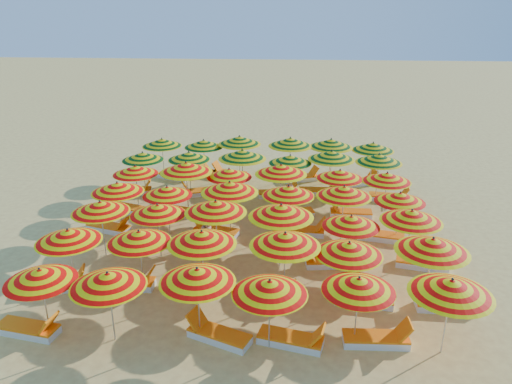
% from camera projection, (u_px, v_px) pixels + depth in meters
% --- Properties ---
extents(ground, '(120.00, 120.00, 0.00)m').
position_uv_depth(ground, '(255.00, 236.00, 19.09)').
color(ground, '#E9CB67').
rests_on(ground, ground).
extents(umbrella_0, '(2.02, 2.02, 1.99)m').
position_uv_depth(umbrella_0, '(40.00, 276.00, 12.95)').
color(umbrella_0, silver).
rests_on(umbrella_0, ground).
extents(umbrella_1, '(2.04, 2.04, 2.08)m').
position_uv_depth(umbrella_1, '(108.00, 280.00, 12.61)').
color(umbrella_1, silver).
rests_on(umbrella_1, ground).
extents(umbrella_2, '(2.14, 2.14, 2.12)m').
position_uv_depth(umbrella_2, '(197.00, 275.00, 12.74)').
color(umbrella_2, silver).
rests_on(umbrella_2, ground).
extents(umbrella_3, '(2.04, 2.04, 2.05)m').
position_uv_depth(umbrella_3, '(270.00, 287.00, 12.32)').
color(umbrella_3, silver).
rests_on(umbrella_3, ground).
extents(umbrella_4, '(2.45, 2.45, 2.00)m').
position_uv_depth(umbrella_4, '(359.00, 284.00, 12.52)').
color(umbrella_4, silver).
rests_on(umbrella_4, ground).
extents(umbrella_5, '(2.38, 2.38, 2.19)m').
position_uv_depth(umbrella_5, '(451.00, 287.00, 12.09)').
color(umbrella_5, silver).
rests_on(umbrella_5, ground).
extents(umbrella_6, '(2.38, 2.38, 2.09)m').
position_uv_depth(umbrella_6, '(68.00, 236.00, 14.92)').
color(umbrella_6, silver).
rests_on(umbrella_6, ground).
extents(umbrella_7, '(2.00, 2.00, 2.06)m').
position_uv_depth(umbrella_7, '(139.00, 237.00, 14.92)').
color(umbrella_7, silver).
rests_on(umbrella_7, ground).
extents(umbrella_8, '(2.63, 2.63, 2.18)m').
position_uv_depth(umbrella_8, '(202.00, 238.00, 14.62)').
color(umbrella_8, silver).
rests_on(umbrella_8, ground).
extents(umbrella_9, '(2.50, 2.50, 2.23)m').
position_uv_depth(umbrella_9, '(285.00, 240.00, 14.42)').
color(umbrella_9, silver).
rests_on(umbrella_9, ground).
extents(umbrella_10, '(2.46, 2.46, 2.08)m').
position_uv_depth(umbrella_10, '(349.00, 249.00, 14.17)').
color(umbrella_10, silver).
rests_on(umbrella_10, ground).
extents(umbrella_11, '(2.79, 2.79, 2.24)m').
position_uv_depth(umbrella_11, '(433.00, 245.00, 14.07)').
color(umbrella_11, silver).
rests_on(umbrella_11, ground).
extents(umbrella_12, '(2.12, 2.12, 2.11)m').
position_uv_depth(umbrella_12, '(100.00, 207.00, 16.96)').
color(umbrella_12, silver).
rests_on(umbrella_12, ground).
extents(umbrella_13, '(2.40, 2.40, 2.03)m').
position_uv_depth(umbrella_13, '(158.00, 210.00, 16.89)').
color(umbrella_13, silver).
rests_on(umbrella_13, ground).
extents(umbrella_14, '(2.52, 2.52, 2.23)m').
position_uv_depth(umbrella_14, '(216.00, 207.00, 16.68)').
color(umbrella_14, silver).
rests_on(umbrella_14, ground).
extents(umbrella_15, '(2.87, 2.87, 2.29)m').
position_uv_depth(umbrella_15, '(281.00, 211.00, 16.23)').
color(umbrella_15, silver).
rests_on(umbrella_15, ground).
extents(umbrella_16, '(2.08, 2.08, 1.99)m').
position_uv_depth(umbrella_16, '(351.00, 221.00, 16.10)').
color(umbrella_16, silver).
rests_on(umbrella_16, ground).
extents(umbrella_17, '(2.60, 2.60, 2.15)m').
position_uv_depth(umbrella_17, '(412.00, 216.00, 16.15)').
color(umbrella_17, silver).
rests_on(umbrella_17, ground).
extents(umbrella_18, '(2.17, 2.17, 2.10)m').
position_uv_depth(umbrella_18, '(117.00, 187.00, 18.72)').
color(umbrella_18, silver).
rests_on(umbrella_18, ground).
extents(umbrella_19, '(2.35, 2.35, 1.98)m').
position_uv_depth(umbrella_19, '(167.00, 191.00, 18.67)').
color(umbrella_19, silver).
rests_on(umbrella_19, ground).
extents(umbrella_20, '(2.79, 2.79, 2.26)m').
position_uv_depth(umbrella_20, '(230.00, 187.00, 18.34)').
color(umbrella_20, silver).
rests_on(umbrella_20, ground).
extents(umbrella_21, '(2.15, 2.15, 2.09)m').
position_uv_depth(umbrella_21, '(288.00, 191.00, 18.40)').
color(umbrella_21, silver).
rests_on(umbrella_21, ground).
extents(umbrella_22, '(2.27, 2.27, 2.16)m').
position_uv_depth(umbrella_22, '(344.00, 192.00, 18.19)').
color(umbrella_22, silver).
rests_on(umbrella_22, ground).
extents(umbrella_23, '(1.86, 1.86, 1.96)m').
position_uv_depth(umbrella_23, '(400.00, 197.00, 18.12)').
color(umbrella_23, silver).
rests_on(umbrella_23, ground).
extents(umbrella_24, '(2.24, 2.24, 2.02)m').
position_uv_depth(umbrella_24, '(135.00, 170.00, 20.87)').
color(umbrella_24, silver).
rests_on(umbrella_24, ground).
extents(umbrella_25, '(2.52, 2.52, 2.29)m').
position_uv_depth(umbrella_25, '(186.00, 167.00, 20.42)').
color(umbrella_25, silver).
rests_on(umbrella_25, ground).
extents(umbrella_26, '(2.44, 2.44, 2.00)m').
position_uv_depth(umbrella_26, '(229.00, 173.00, 20.55)').
color(umbrella_26, silver).
rests_on(umbrella_26, ground).
extents(umbrella_27, '(2.37, 2.37, 2.26)m').
position_uv_depth(umbrella_27, '(281.00, 169.00, 20.27)').
color(umbrella_27, silver).
rests_on(umbrella_27, ground).
extents(umbrella_28, '(2.16, 2.16, 2.04)m').
position_uv_depth(umbrella_28, '(340.00, 174.00, 20.30)').
color(umbrella_28, silver).
rests_on(umbrella_28, ground).
extents(umbrella_29, '(2.31, 2.31, 2.07)m').
position_uv_depth(umbrella_29, '(387.00, 177.00, 19.89)').
color(umbrella_29, silver).
rests_on(umbrella_29, ground).
extents(umbrella_30, '(2.28, 2.28, 2.01)m').
position_uv_depth(umbrella_30, '(143.00, 156.00, 22.72)').
color(umbrella_30, silver).
rests_on(umbrella_30, ground).
extents(umbrella_31, '(1.99, 1.99, 2.04)m').
position_uv_depth(umbrella_31, '(189.00, 156.00, 22.67)').
color(umbrella_31, silver).
rests_on(umbrella_31, ground).
extents(umbrella_32, '(2.47, 2.47, 2.28)m').
position_uv_depth(umbrella_32, '(242.00, 154.00, 22.19)').
color(umbrella_32, silver).
rests_on(umbrella_32, ground).
extents(umbrella_33, '(1.96, 1.96, 2.04)m').
position_uv_depth(umbrella_33, '(290.00, 159.00, 22.18)').
color(umbrella_33, silver).
rests_on(umbrella_33, ground).
extents(umbrella_34, '(2.53, 2.53, 2.23)m').
position_uv_depth(umbrella_34, '(332.00, 155.00, 22.21)').
color(umbrella_34, silver).
rests_on(umbrella_34, ground).
extents(umbrella_35, '(2.70, 2.70, 2.18)m').
position_uv_depth(umbrella_35, '(379.00, 159.00, 21.90)').
color(umbrella_35, silver).
rests_on(umbrella_35, ground).
extents(umbrella_36, '(2.52, 2.52, 2.08)m').
position_uv_depth(umbrella_36, '(162.00, 142.00, 24.68)').
color(umbrella_36, silver).
rests_on(umbrella_36, ground).
extents(umbrella_37, '(2.50, 2.50, 2.03)m').
position_uv_depth(umbrella_37, '(204.00, 144.00, 24.62)').
color(umbrella_37, silver).
rests_on(umbrella_37, ground).
extents(umbrella_38, '(2.70, 2.70, 2.24)m').
position_uv_depth(umbrella_38, '(239.00, 140.00, 24.53)').
color(umbrella_38, silver).
rests_on(umbrella_38, ground).
extents(umbrella_39, '(2.59, 2.59, 2.28)m').
position_uv_depth(umbrella_39, '(290.00, 142.00, 24.11)').
color(umbrella_39, silver).
rests_on(umbrella_39, ground).
extents(umbrella_40, '(2.78, 2.78, 2.26)m').
position_uv_depth(umbrella_40, '(331.00, 143.00, 23.98)').
color(umbrella_40, silver).
rests_on(umbrella_40, ground).
extents(umbrella_41, '(2.44, 2.44, 2.14)m').
position_uv_depth(umbrella_41, '(373.00, 147.00, 23.78)').
color(umbrella_41, silver).
rests_on(umbrella_41, ground).
extents(lounger_0, '(1.81, 0.88, 0.69)m').
position_uv_depth(lounger_0, '(29.00, 329.00, 13.45)').
color(lounger_0, white).
rests_on(lounger_0, ground).
extents(lounger_1, '(1.82, 1.20, 0.69)m').
position_uv_depth(lounger_1, '(218.00, 335.00, 13.21)').
color(lounger_1, white).
rests_on(lounger_1, ground).
extents(lounger_2, '(1.82, 0.97, 0.69)m').
position_uv_depth(lounger_2, '(292.00, 339.00, 13.02)').
color(lounger_2, white).
rests_on(lounger_2, ground).
extents(lounger_3, '(1.75, 0.64, 0.69)m').
position_uv_depth(lounger_3, '(377.00, 339.00, 13.05)').
color(lounger_3, white).
rests_on(lounger_3, ground).
extents(lounger_4, '(1.83, 1.09, 0.69)m').
position_uv_depth(lounger_4, '(59.00, 285.00, 15.48)').
color(lounger_4, white).
rests_on(lounger_4, ground).
extents(lounger_5, '(1.75, 0.62, 0.69)m').
position_uv_depth(lounger_5, '(129.00, 283.00, 15.64)').
color(lounger_5, white).
rests_on(lounger_5, ground).
extents(lounger_6, '(1.83, 1.09, 0.69)m').
position_uv_depth(lounger_6, '(267.00, 293.00, 15.07)').
color(lounger_6, white).
rests_on(lounger_6, ground).
extents(lounger_7, '(1.79, 0.78, 0.69)m').
position_uv_depth(lounger_7, '(362.00, 299.00, 14.80)').
color(lounger_7, white).
rests_on(lounger_7, ground).
extents(lounger_8, '(1.74, 0.62, 0.69)m').
position_uv_depth(lounger_8, '(444.00, 304.00, 14.52)').
color(lounger_8, white).
rests_on(lounger_8, ground).
extents(lounger_9, '(1.79, 0.79, 0.69)m').
position_uv_depth(lounger_9, '(329.00, 262.00, 16.89)').
color(lounger_9, white).
rests_on(lounger_9, ground).
extents(lounger_10, '(1.82, 0.95, 0.69)m').
position_uv_depth(lounger_10, '(424.00, 264.00, 16.77)').
color(lounger_10, white).
rests_on(lounger_10, ground).
extents(lounger_11, '(1.83, 1.05, 0.69)m').
position_uv_depth(lounger_11, '(110.00, 227.00, 19.42)').
color(lounger_11, white).
rests_on(lounger_11, ground).
extents(lounger_12, '(1.83, 1.04, 0.69)m').
position_uv_depth(lounger_12, '(215.00, 231.00, 19.14)').
color(lounger_12, white).
rests_on(lounger_12, ground).
extents(lounger_13, '(1.76, 0.67, 0.69)m').
position_uv_depth(lounger_13, '(303.00, 231.00, 19.15)').
color(lounger_13, white).
rests_on(lounger_13, ground).
extents(lounger_14, '(1.81, 0.92, 0.69)m').
position_uv_depth(lounger_14, '(379.00, 236.00, 18.74)').
color(lounger_14, white).
rests_on(lounger_14, ground).
extents(lounger_15, '(1.83, 1.13, 0.69)m').
position_uv_depth(lounger_15, '(123.00, 207.00, 21.29)').
color(lounger_15, white).
rests_on(lounger_15, ground).
extents(lounger_16, '(1.82, 1.02, 0.69)m').
position_uv_depth(lounger_16, '(174.00, 210.00, 21.00)').
color(lounger_16, white).
rests_on(lounger_16, ground).
extents(lounger_17, '(1.83, 1.04, 0.69)m').
position_uv_depth(lounger_17, '(292.00, 213.00, 20.71)').
color(lounger_17, white).
rests_on(lounger_17, ground).
extents(lounger_18, '(1.75, 0.62, 0.69)m').
position_uv_depth(lounger_18, '(350.00, 213.00, 20.75)').
color(lounger_18, white).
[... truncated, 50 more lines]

